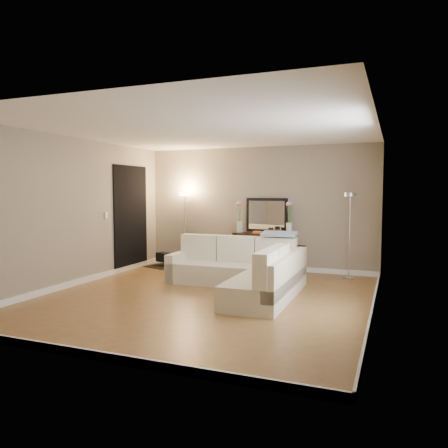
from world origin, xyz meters
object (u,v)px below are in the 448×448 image
at_px(console_table, 260,250).
at_px(sectional_sofa, 246,271).
at_px(floor_lamp_lit, 185,214).
at_px(floor_lamp_unlit, 350,218).

bearing_deg(console_table, sectional_sofa, -80.93).
distance_m(console_table, floor_lamp_lit, 1.90).
bearing_deg(floor_lamp_unlit, floor_lamp_lit, 176.35).
bearing_deg(console_table, floor_lamp_unlit, -5.46).
relative_size(console_table, floor_lamp_unlit, 0.81).
height_order(sectional_sofa, console_table, sectional_sofa).
height_order(console_table, floor_lamp_unlit, floor_lamp_unlit).
height_order(floor_lamp_lit, floor_lamp_unlit, same).
bearing_deg(sectional_sofa, floor_lamp_lit, 138.70).
bearing_deg(floor_lamp_lit, floor_lamp_unlit, -3.65).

